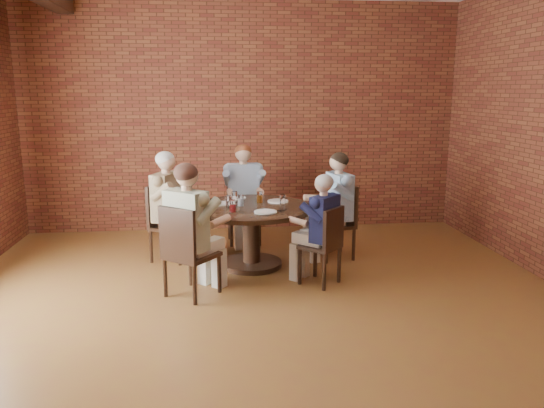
{
  "coord_description": "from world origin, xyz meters",
  "views": [
    {
      "loc": [
        -0.44,
        -4.55,
        2.12
      ],
      "look_at": [
        0.16,
        1.0,
        0.91
      ],
      "focal_mm": 35.0,
      "sensor_mm": 36.0,
      "label": 1
    }
  ],
  "objects": [
    {
      "name": "diner_a",
      "position": [
        1.05,
        1.86,
        0.67
      ],
      "size": [
        0.76,
        0.66,
        1.35
      ],
      "primitive_type": null,
      "rotation": [
        0.0,
        0.0,
        -1.36
      ],
      "color": "teal",
      "rests_on": "floor"
    },
    {
      "name": "diner_d",
      "position": [
        -0.7,
        0.78,
        0.7
      ],
      "size": [
        0.88,
        0.9,
        1.4
      ],
      "primitive_type": null,
      "rotation": [
        0.0,
        0.0,
        2.47
      ],
      "color": "#B9A691",
      "rests_on": "floor"
    },
    {
      "name": "diner_b",
      "position": [
        -0.05,
        2.68,
        0.69
      ],
      "size": [
        0.58,
        0.7,
        1.38
      ],
      "primitive_type": null,
      "rotation": [
        0.0,
        0.0,
        0.03
      ],
      "color": "#8EA0B5",
      "rests_on": "floor"
    },
    {
      "name": "diner_c",
      "position": [
        -1.01,
        2.01,
        0.69
      ],
      "size": [
        0.83,
        0.76,
        1.37
      ],
      "primitive_type": null,
      "rotation": [
        0.0,
        0.0,
        1.21
      ],
      "color": "brown",
      "rests_on": "floor"
    },
    {
      "name": "plate_d",
      "position": [
        0.12,
        1.29,
        0.76
      ],
      "size": [
        0.26,
        0.26,
        0.01
      ],
      "primitive_type": "cylinder",
      "color": "white",
      "rests_on": "dining_table"
    },
    {
      "name": "plate_c",
      "position": [
        -0.41,
        1.8,
        0.76
      ],
      "size": [
        0.26,
        0.26,
        0.01
      ],
      "primitive_type": "cylinder",
      "color": "white",
      "rests_on": "dining_table"
    },
    {
      "name": "plate_b",
      "position": [
        -0.19,
        2.12,
        0.76
      ],
      "size": [
        0.26,
        0.26,
        0.01
      ],
      "primitive_type": "cylinder",
      "color": "white",
      "rests_on": "dining_table"
    },
    {
      "name": "glass_d",
      "position": [
        -0.14,
        1.67,
        0.82
      ],
      "size": [
        0.07,
        0.07,
        0.14
      ],
      "primitive_type": "cylinder",
      "color": "white",
      "rests_on": "dining_table"
    },
    {
      "name": "smartphone",
      "position": [
        0.33,
        1.41,
        0.75
      ],
      "size": [
        0.13,
        0.17,
        0.01
      ],
      "primitive_type": "cube",
      "rotation": [
        0.0,
        0.0,
        -0.42
      ],
      "color": "black",
      "rests_on": "dining_table"
    },
    {
      "name": "glass_e",
      "position": [
        -0.29,
        1.61,
        0.82
      ],
      "size": [
        0.07,
        0.07,
        0.14
      ],
      "primitive_type": "cylinder",
      "color": "white",
      "rests_on": "dining_table"
    },
    {
      "name": "wall_back",
      "position": [
        0.0,
        3.5,
        1.7
      ],
      "size": [
        7.0,
        0.0,
        7.0
      ],
      "primitive_type": "plane",
      "rotation": [
        1.57,
        0.0,
        0.0
      ],
      "color": "brown",
      "rests_on": "ground"
    },
    {
      "name": "chair_d",
      "position": [
        -0.76,
        0.71,
        0.52
      ],
      "size": [
        0.64,
        0.64,
        0.97
      ],
      "rotation": [
        0.0,
        0.0,
        2.47
      ],
      "color": "black",
      "rests_on": "floor"
    },
    {
      "name": "chair_b",
      "position": [
        -0.05,
        2.77,
        0.52
      ],
      "size": [
        0.46,
        0.46,
        0.96
      ],
      "rotation": [
        0.0,
        0.0,
        0.03
      ],
      "color": "black",
      "rests_on": "floor"
    },
    {
      "name": "glass_b",
      "position": [
        0.1,
        1.84,
        0.82
      ],
      "size": [
        0.07,
        0.07,
        0.14
      ],
      "primitive_type": "cylinder",
      "color": "white",
      "rests_on": "dining_table"
    },
    {
      "name": "glass_a",
      "position": [
        0.35,
        1.61,
        0.82
      ],
      "size": [
        0.07,
        0.07,
        0.14
      ],
      "primitive_type": "cylinder",
      "color": "white",
      "rests_on": "dining_table"
    },
    {
      "name": "floor",
      "position": [
        0.0,
        0.0,
        0.0
      ],
      "size": [
        7.0,
        7.0,
        0.0
      ],
      "primitive_type": "plane",
      "color": "brown",
      "rests_on": "ground"
    },
    {
      "name": "plate_a",
      "position": [
        0.33,
        1.86,
        0.76
      ],
      "size": [
        0.26,
        0.26,
        0.01
      ],
      "primitive_type": "cylinder",
      "color": "white",
      "rests_on": "dining_table"
    },
    {
      "name": "dining_table",
      "position": [
        -0.02,
        1.64,
        0.53
      ],
      "size": [
        1.47,
        1.47,
        0.75
      ],
      "color": "black",
      "rests_on": "floor"
    },
    {
      "name": "chair_c",
      "position": [
        -1.09,
        2.04,
        0.52
      ],
      "size": [
        0.57,
        0.57,
        0.96
      ],
      "rotation": [
        0.0,
        0.0,
        1.21
      ],
      "color": "black",
      "rests_on": "floor"
    },
    {
      "name": "diner_e",
      "position": [
        0.69,
        0.97,
        0.61
      ],
      "size": [
        0.74,
        0.73,
        1.23
      ],
      "primitive_type": null,
      "rotation": [
        0.0,
        0.0,
        3.95
      ],
      "color": "#15183C",
      "rests_on": "floor"
    },
    {
      "name": "chair_e",
      "position": [
        0.74,
        0.92,
        0.48
      ],
      "size": [
        0.53,
        0.53,
        0.88
      ],
      "rotation": [
        0.0,
        0.0,
        3.95
      ],
      "color": "black",
      "rests_on": "floor"
    },
    {
      "name": "glass_f",
      "position": [
        -0.25,
        1.35,
        0.82
      ],
      "size": [
        0.07,
        0.07,
        0.14
      ],
      "primitive_type": "cylinder",
      "color": "white",
      "rests_on": "dining_table"
    },
    {
      "name": "glass_c",
      "position": [
        -0.21,
        1.87,
        0.82
      ],
      "size": [
        0.07,
        0.07,
        0.14
      ],
      "primitive_type": "cylinder",
      "color": "white",
      "rests_on": "dining_table"
    },
    {
      "name": "chair_a",
      "position": [
        1.14,
        1.88,
        0.51
      ],
      "size": [
        0.51,
        0.51,
        0.95
      ],
      "rotation": [
        0.0,
        0.0,
        -1.36
      ],
      "color": "black",
      "rests_on": "floor"
    },
    {
      "name": "wall_front",
      "position": [
        0.0,
        -3.5,
        1.7
      ],
      "size": [
        7.0,
        0.0,
        7.0
      ],
      "primitive_type": "plane",
      "rotation": [
        -1.57,
        0.0,
        0.0
      ],
      "color": "brown",
      "rests_on": "ground"
    }
  ]
}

